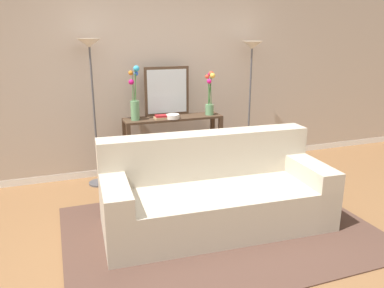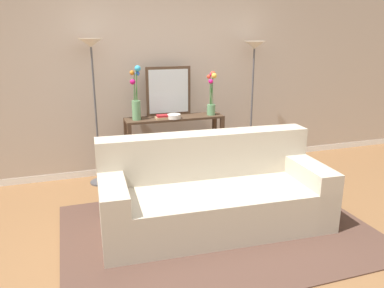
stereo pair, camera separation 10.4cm
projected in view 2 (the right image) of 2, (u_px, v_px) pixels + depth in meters
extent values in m
cube|color=brown|center=(205.00, 239.00, 3.58)|extent=(16.00, 16.00, 0.02)
cube|color=white|center=(155.00, 164.00, 5.44)|extent=(12.00, 0.15, 0.09)
cube|color=#B7A899|center=(152.00, 65.00, 5.05)|extent=(12.00, 0.14, 2.71)
cube|color=#51382D|center=(218.00, 230.00, 3.70)|extent=(2.93, 2.05, 0.01)
cube|color=#BCB29E|center=(215.00, 207.00, 3.74)|extent=(2.24, 1.05, 0.42)
cube|color=#BCB29E|center=(205.00, 154.00, 3.92)|extent=(2.20, 0.38, 0.46)
cube|color=#BCB29E|center=(113.00, 210.00, 3.47)|extent=(0.29, 0.94, 0.60)
cube|color=#BCB29E|center=(304.00, 188.00, 3.96)|extent=(0.29, 0.94, 0.60)
cube|color=#473323|center=(175.00, 118.00, 4.92)|extent=(1.28, 0.32, 0.03)
cube|color=#473323|center=(175.00, 165.00, 5.10)|extent=(1.17, 0.28, 0.01)
cube|color=#473323|center=(131.00, 155.00, 4.72)|extent=(0.05, 0.05, 0.78)
cube|color=#473323|center=(222.00, 146.00, 5.09)|extent=(0.05, 0.05, 0.78)
cube|color=#473323|center=(127.00, 149.00, 4.97)|extent=(0.05, 0.05, 0.78)
cube|color=#473323|center=(214.00, 141.00, 5.34)|extent=(0.05, 0.05, 0.78)
cylinder|color=#4C4C51|center=(101.00, 182.00, 4.89)|extent=(0.26, 0.26, 0.02)
cylinder|color=#4C4C51|center=(96.00, 117.00, 4.66)|extent=(0.02, 0.02, 1.67)
cone|color=silver|center=(91.00, 43.00, 4.41)|extent=(0.28, 0.28, 0.10)
cylinder|color=#4C4C51|center=(249.00, 165.00, 5.54)|extent=(0.26, 0.26, 0.02)
cylinder|color=#4C4C51|center=(252.00, 109.00, 5.31)|extent=(0.02, 0.02, 1.63)
cone|color=silver|center=(255.00, 45.00, 5.07)|extent=(0.28, 0.28, 0.10)
cube|color=#473323|center=(169.00, 91.00, 4.94)|extent=(0.59, 0.02, 0.63)
cube|color=silver|center=(169.00, 91.00, 4.93)|extent=(0.52, 0.01, 0.56)
cylinder|color=#669E6B|center=(136.00, 110.00, 4.72)|extent=(0.11, 0.11, 0.24)
cylinder|color=#3D7538|center=(137.00, 87.00, 4.65)|extent=(0.02, 0.05, 0.33)
sphere|color=blue|center=(137.00, 73.00, 4.61)|extent=(0.06, 0.06, 0.06)
cylinder|color=#3D7538|center=(136.00, 87.00, 4.65)|extent=(0.03, 0.04, 0.32)
sphere|color=#C13A28|center=(137.00, 74.00, 4.62)|extent=(0.04, 0.04, 0.04)
cylinder|color=#3D7538|center=(137.00, 85.00, 4.63)|extent=(0.01, 0.03, 0.39)
sphere|color=#33AADE|center=(138.00, 68.00, 4.58)|extent=(0.07, 0.07, 0.07)
cylinder|color=#3D7538|center=(134.00, 91.00, 4.66)|extent=(0.02, 0.03, 0.23)
sphere|color=#C61469|center=(133.00, 82.00, 4.63)|extent=(0.07, 0.07, 0.07)
cylinder|color=#3D7538|center=(134.00, 87.00, 4.64)|extent=(0.03, 0.04, 0.34)
sphere|color=orange|center=(132.00, 73.00, 4.60)|extent=(0.06, 0.06, 0.06)
cylinder|color=#669E6B|center=(211.00, 110.00, 5.02)|extent=(0.11, 0.11, 0.14)
cylinder|color=#3D7538|center=(210.00, 91.00, 4.95)|extent=(0.02, 0.04, 0.36)
sphere|color=#E4412B|center=(209.00, 77.00, 4.90)|extent=(0.05, 0.05, 0.05)
cylinder|color=#3D7538|center=(211.00, 90.00, 4.96)|extent=(0.03, 0.02, 0.39)
sphere|color=#D41C74|center=(212.00, 74.00, 4.93)|extent=(0.05, 0.05, 0.05)
cylinder|color=#3D7538|center=(211.00, 93.00, 4.94)|extent=(0.03, 0.02, 0.31)
sphere|color=#E11979|center=(211.00, 81.00, 4.88)|extent=(0.06, 0.06, 0.06)
cylinder|color=#3D7538|center=(213.00, 90.00, 4.94)|extent=(0.04, 0.04, 0.38)
sphere|color=#EABB43|center=(214.00, 76.00, 4.88)|extent=(0.07, 0.07, 0.07)
cylinder|color=#3D7538|center=(212.00, 89.00, 4.96)|extent=(0.03, 0.03, 0.39)
sphere|color=red|center=(213.00, 74.00, 4.92)|extent=(0.07, 0.07, 0.07)
cylinder|color=silver|center=(174.00, 117.00, 4.81)|extent=(0.17, 0.17, 0.05)
torus|color=silver|center=(174.00, 115.00, 4.81)|extent=(0.17, 0.17, 0.01)
cube|color=tan|center=(163.00, 118.00, 4.80)|extent=(0.18, 0.13, 0.03)
cube|color=maroon|center=(163.00, 116.00, 4.80)|extent=(0.16, 0.12, 0.02)
cube|color=#BC3328|center=(138.00, 176.00, 4.97)|extent=(0.04, 0.15, 0.12)
cube|color=navy|center=(142.00, 176.00, 4.99)|extent=(0.05, 0.13, 0.11)
cube|color=#236033|center=(146.00, 175.00, 5.01)|extent=(0.06, 0.14, 0.11)
cube|color=silver|center=(150.00, 175.00, 5.02)|extent=(0.04, 0.14, 0.11)
cube|color=#6B3360|center=(153.00, 174.00, 5.03)|extent=(0.04, 0.15, 0.12)
cube|color=slate|center=(156.00, 174.00, 5.05)|extent=(0.04, 0.17, 0.10)
cube|color=gold|center=(158.00, 174.00, 5.06)|extent=(0.03, 0.13, 0.10)
cube|color=#B77F33|center=(162.00, 173.00, 5.07)|extent=(0.05, 0.14, 0.11)
cube|color=tan|center=(166.00, 173.00, 5.09)|extent=(0.06, 0.14, 0.12)
cube|color=#2D2D33|center=(170.00, 172.00, 5.10)|extent=(0.04, 0.16, 0.12)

